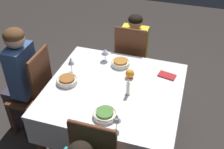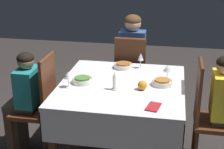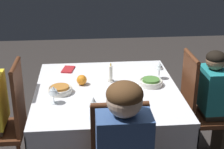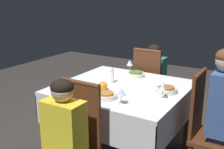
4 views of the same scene
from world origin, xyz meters
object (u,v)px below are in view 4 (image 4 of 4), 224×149
(chair_east, at_px, (207,126))
(napkin_red_folded, at_px, (67,87))
(wine_glass_east, at_px, (163,86))
(chair_south, at_px, (74,143))
(wine_glass_south, at_px, (121,92))
(wine_glass_north, at_px, (130,63))
(person_child_yellow, at_px, (60,147))
(person_child_teal, at_px, (155,80))
(orange_fruit, at_px, (103,86))
(bowl_south, at_px, (106,96))
(bowl_east, at_px, (167,90))
(bowl_north, at_px, (136,74))
(candle_centerpiece, at_px, (112,77))
(chair_north, at_px, (149,85))
(dining_table, at_px, (122,95))

(chair_east, bearing_deg, napkin_red_folded, 105.25)
(napkin_red_folded, bearing_deg, wine_glass_east, 12.41)
(chair_south, distance_m, wine_glass_south, 0.55)
(chair_east, height_order, wine_glass_north, chair_east)
(chair_south, height_order, person_child_yellow, person_child_yellow)
(person_child_teal, xyz_separation_m, wine_glass_south, (0.28, -1.37, 0.30))
(wine_glass_east, xyz_separation_m, wine_glass_south, (-0.25, -0.28, -0.01))
(orange_fruit, bearing_deg, person_child_yellow, -80.74)
(napkin_red_folded, bearing_deg, wine_glass_south, -7.39)
(wine_glass_south, bearing_deg, napkin_red_folded, 172.61)
(bowl_south, xyz_separation_m, wine_glass_north, (-0.21, 0.83, 0.08))
(chair_south, distance_m, wine_glass_east, 0.87)
(wine_glass_north, bearing_deg, wine_glass_south, -66.27)
(bowl_east, bearing_deg, bowl_south, -133.02)
(person_child_teal, relative_size, bowl_south, 5.47)
(bowl_north, distance_m, napkin_red_folded, 0.79)
(chair_south, bearing_deg, wine_glass_south, 64.08)
(wine_glass_north, bearing_deg, candle_centerpiece, -86.90)
(napkin_red_folded, bearing_deg, chair_north, 71.45)
(bowl_north, bearing_deg, dining_table, -84.55)
(bowl_east, bearing_deg, person_child_yellow, -112.00)
(wine_glass_south, height_order, bowl_north, wine_glass_south)
(dining_table, distance_m, chair_south, 0.81)
(bowl_east, height_order, wine_glass_south, wine_glass_south)
(bowl_north, height_order, orange_fruit, orange_fruit)
(person_child_yellow, relative_size, wine_glass_south, 7.93)
(candle_centerpiece, bearing_deg, chair_east, -1.24)
(person_child_yellow, xyz_separation_m, bowl_south, (0.02, 0.59, 0.20))
(wine_glass_east, bearing_deg, chair_north, 119.63)
(person_child_teal, xyz_separation_m, bowl_east, (0.49, -0.91, 0.23))
(dining_table, height_order, chair_north, chair_north)
(bowl_south, bearing_deg, chair_east, 26.47)
(bowl_east, height_order, wine_glass_north, wine_glass_north)
(person_child_teal, height_order, wine_glass_south, person_child_teal)
(chair_south, relative_size, bowl_north, 5.26)
(bowl_north, height_order, wine_glass_north, wine_glass_north)
(wine_glass_east, relative_size, wine_glass_south, 1.17)
(dining_table, bearing_deg, chair_south, -87.97)
(chair_north, height_order, bowl_east, chair_north)
(dining_table, height_order, napkin_red_folded, napkin_red_folded)
(wine_glass_east, bearing_deg, wine_glass_south, -131.42)
(chair_east, height_order, orange_fruit, chair_east)
(bowl_east, height_order, candle_centerpiece, candle_centerpiece)
(wine_glass_north, bearing_deg, napkin_red_folded, -109.00)
(chair_east, height_order, chair_south, same)
(orange_fruit, bearing_deg, wine_glass_south, -33.30)
(candle_centerpiece, relative_size, napkin_red_folded, 0.92)
(chair_south, xyz_separation_m, wine_glass_east, (0.44, 0.67, 0.34))
(chair_south, bearing_deg, candle_centerpiece, 101.33)
(chair_east, distance_m, candle_centerpiece, 1.01)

